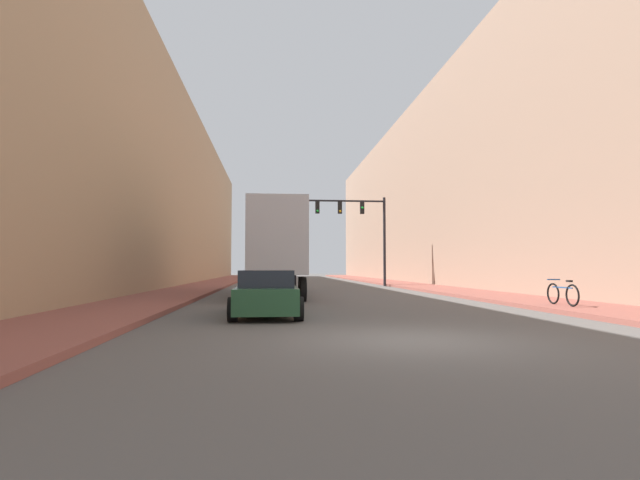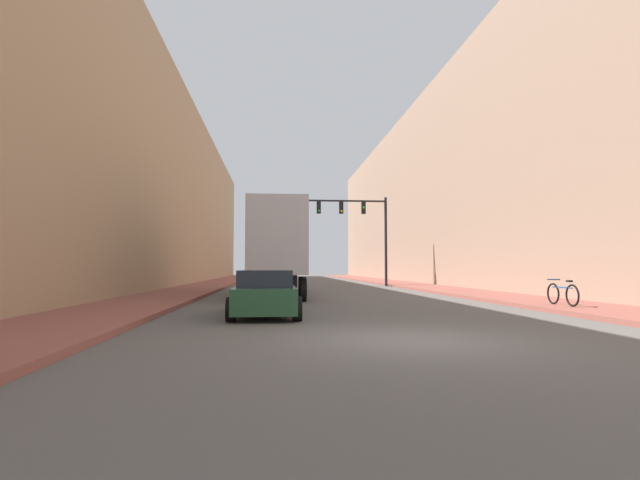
{
  "view_description": "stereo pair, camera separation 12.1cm",
  "coord_description": "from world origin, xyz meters",
  "px_view_note": "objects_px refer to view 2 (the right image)",
  "views": [
    {
      "loc": [
        -2.7,
        -9.49,
        1.41
      ],
      "look_at": [
        -0.75,
        10.79,
        2.52
      ],
      "focal_mm": 28.0,
      "sensor_mm": 36.0,
      "label": 1
    },
    {
      "loc": [
        -2.58,
        -9.5,
        1.41
      ],
      "look_at": [
        -0.75,
        10.79,
        2.52
      ],
      "focal_mm": 28.0,
      "sensor_mm": 36.0,
      "label": 2
    }
  ],
  "objects_px": {
    "sedan_car": "(266,293)",
    "traffic_signal_gantry": "(362,222)",
    "semi_truck": "(277,248)",
    "parked_bicycle": "(562,294)"
  },
  "relations": [
    {
      "from": "sedan_car",
      "to": "traffic_signal_gantry",
      "type": "height_order",
      "value": "traffic_signal_gantry"
    },
    {
      "from": "semi_truck",
      "to": "parked_bicycle",
      "type": "relative_size",
      "value": 6.97
    },
    {
      "from": "traffic_signal_gantry",
      "to": "sedan_car",
      "type": "bearing_deg",
      "value": -107.07
    },
    {
      "from": "traffic_signal_gantry",
      "to": "parked_bicycle",
      "type": "xyz_separation_m",
      "value": [
        3.0,
        -20.93,
        -4.22
      ]
    },
    {
      "from": "parked_bicycle",
      "to": "sedan_car",
      "type": "bearing_deg",
      "value": -174.41
    },
    {
      "from": "sedan_car",
      "to": "traffic_signal_gantry",
      "type": "bearing_deg",
      "value": 72.93
    },
    {
      "from": "semi_truck",
      "to": "sedan_car",
      "type": "distance_m",
      "value": 10.81
    },
    {
      "from": "semi_truck",
      "to": "sedan_car",
      "type": "height_order",
      "value": "semi_truck"
    },
    {
      "from": "semi_truck",
      "to": "parked_bicycle",
      "type": "bearing_deg",
      "value": -46.04
    },
    {
      "from": "sedan_car",
      "to": "traffic_signal_gantry",
      "type": "xyz_separation_m",
      "value": [
        6.72,
        21.88,
        4.11
      ]
    }
  ]
}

